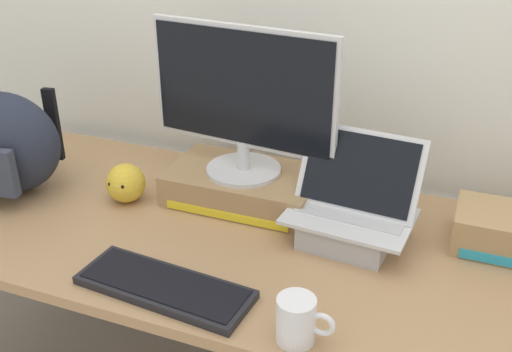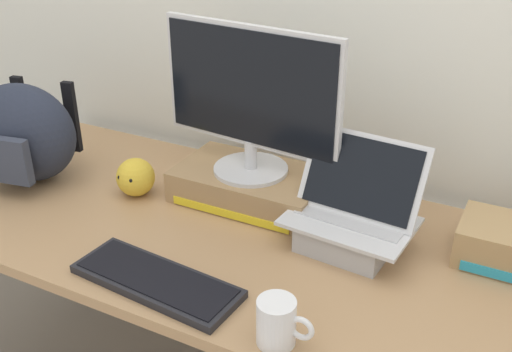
% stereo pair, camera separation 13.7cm
% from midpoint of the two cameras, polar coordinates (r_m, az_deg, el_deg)
% --- Properties ---
extents(desk, '(1.98, 0.80, 0.72)m').
position_cam_midpoint_polar(desk, '(1.63, -2.42, -7.60)').
color(desk, '#A87F56').
rests_on(desk, ground).
extents(toner_box_yellow, '(0.43, 0.26, 0.09)m').
position_cam_midpoint_polar(toner_box_yellow, '(1.75, -3.41, -0.95)').
color(toner_box_yellow, '#9E7A51').
rests_on(toner_box_yellow, desk).
extents(desktop_monitor, '(0.54, 0.21, 0.42)m').
position_cam_midpoint_polar(desktop_monitor, '(1.64, -3.69, 7.17)').
color(desktop_monitor, silver).
rests_on(desktop_monitor, toner_box_yellow).
extents(open_laptop, '(0.33, 0.25, 0.27)m').
position_cam_midpoint_polar(open_laptop, '(1.56, 6.45, -4.17)').
color(open_laptop, '#ADADB2').
rests_on(open_laptop, desk).
extents(external_keyboard, '(0.43, 0.18, 0.02)m').
position_cam_midpoint_polar(external_keyboard, '(1.43, -11.42, -10.33)').
color(external_keyboard, black).
rests_on(external_keyboard, desk).
extents(messenger_backpack, '(0.37, 0.30, 0.31)m').
position_cam_midpoint_polar(messenger_backpack, '(1.93, -24.62, 2.77)').
color(messenger_backpack, '#232838').
rests_on(messenger_backpack, desk).
extents(coffee_mug, '(0.12, 0.08, 0.10)m').
position_cam_midpoint_polar(coffee_mug, '(1.25, 0.72, -13.59)').
color(coffee_mug, silver).
rests_on(coffee_mug, desk).
extents(plush_toy, '(0.11, 0.11, 0.11)m').
position_cam_midpoint_polar(plush_toy, '(1.79, -14.39, -0.70)').
color(plush_toy, gold).
rests_on(plush_toy, desk).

